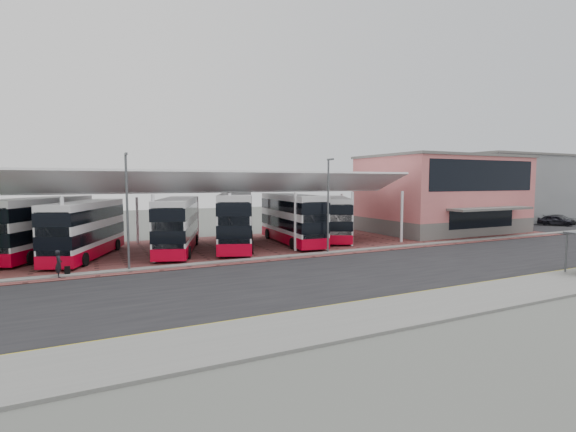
% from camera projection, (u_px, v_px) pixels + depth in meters
% --- Properties ---
extents(ground, '(140.00, 140.00, 0.00)m').
position_uv_depth(ground, '(350.00, 270.00, 29.22)').
color(ground, '#4B4E49').
extents(road, '(120.00, 14.00, 0.02)m').
position_uv_depth(road, '(359.00, 272.00, 28.32)').
color(road, black).
rests_on(road, ground).
extents(forecourt, '(72.00, 16.00, 0.06)m').
position_uv_depth(forecourt, '(293.00, 243.00, 41.74)').
color(forecourt, brown).
rests_on(forecourt, ground).
extents(sidewalk, '(120.00, 4.00, 0.14)m').
position_uv_depth(sidewalk, '(451.00, 302.00, 21.15)').
color(sidewalk, slate).
rests_on(sidewalk, ground).
extents(north_kerb, '(120.00, 0.80, 0.14)m').
position_uv_depth(north_kerb, '(308.00, 255.00, 34.77)').
color(north_kerb, slate).
rests_on(north_kerb, ground).
extents(carpark_surface, '(22.00, 10.00, 0.08)m').
position_uv_depth(carpark_surface, '(575.00, 226.00, 57.34)').
color(carpark_surface, black).
rests_on(carpark_surface, ground).
extents(yellow_line_near, '(120.00, 0.12, 0.01)m').
position_uv_depth(yellow_line_near, '(423.00, 293.00, 22.94)').
color(yellow_line_near, '#C1B100').
rests_on(yellow_line_near, road).
extents(yellow_line_far, '(120.00, 0.12, 0.01)m').
position_uv_depth(yellow_line_far, '(419.00, 292.00, 23.21)').
color(yellow_line_far, '#C1B100').
rests_on(yellow_line_far, road).
extents(canopy, '(37.00, 11.63, 7.07)m').
position_uv_depth(canopy, '(211.00, 185.00, 38.61)').
color(canopy, white).
rests_on(canopy, ground).
extents(terminal, '(18.40, 14.40, 9.25)m').
position_uv_depth(terminal, '(442.00, 194.00, 51.33)').
color(terminal, '#62615D').
rests_on(terminal, ground).
extents(warehouse, '(30.50, 20.50, 10.25)m').
position_uv_depth(warehouse, '(504.00, 187.00, 71.21)').
color(warehouse, slate).
rests_on(warehouse, ground).
extents(lamp_west, '(0.16, 0.90, 8.07)m').
position_uv_depth(lamp_west, '(127.00, 208.00, 28.38)').
color(lamp_west, '#4F5256').
rests_on(lamp_west, ground).
extents(lamp_east, '(0.16, 0.90, 8.07)m').
position_uv_depth(lamp_east, '(328.00, 203.00, 35.35)').
color(lamp_east, '#4F5256').
rests_on(lamp_east, ground).
extents(bus_0, '(7.69, 11.56, 4.79)m').
position_uv_depth(bus_0, '(42.00, 227.00, 34.14)').
color(bus_0, silver).
rests_on(bus_0, forecourt).
extents(bus_1, '(6.38, 11.10, 4.51)m').
position_uv_depth(bus_1, '(86.00, 230.00, 33.24)').
color(bus_1, silver).
rests_on(bus_1, forecourt).
extents(bus_2, '(5.97, 11.50, 4.64)m').
position_uv_depth(bus_2, '(177.00, 225.00, 36.11)').
color(bus_2, silver).
rests_on(bus_2, forecourt).
extents(bus_3, '(6.86, 12.33, 4.99)m').
position_uv_depth(bus_3, '(236.00, 221.00, 38.48)').
color(bus_3, silver).
rests_on(bus_3, forecourt).
extents(bus_4, '(3.80, 11.89, 4.82)m').
position_uv_depth(bus_4, '(292.00, 219.00, 41.23)').
color(bus_4, silver).
rests_on(bus_4, forecourt).
extents(bus_5, '(7.19, 10.64, 4.42)m').
position_uv_depth(bus_5, '(335.00, 218.00, 44.18)').
color(bus_5, silver).
rests_on(bus_5, forecourt).
extents(pedestrian, '(0.51, 0.69, 1.75)m').
position_uv_depth(pedestrian, '(59.00, 264.00, 26.58)').
color(pedestrian, black).
rests_on(pedestrian, forecourt).
extents(suitcase, '(0.34, 0.24, 0.58)m').
position_uv_depth(suitcase, '(67.00, 271.00, 27.24)').
color(suitcase, black).
rests_on(suitcase, forecourt).
extents(carpark_car_a, '(3.91, 4.48, 1.46)m').
position_uv_depth(carpark_car_a, '(555.00, 220.00, 57.46)').
color(carpark_car_a, black).
rests_on(carpark_car_a, carpark_surface).
extents(carpark_car_b, '(3.50, 4.83, 1.30)m').
position_uv_depth(carpark_car_b, '(561.00, 219.00, 59.67)').
color(carpark_car_b, '#44464A').
rests_on(carpark_car_b, carpark_surface).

